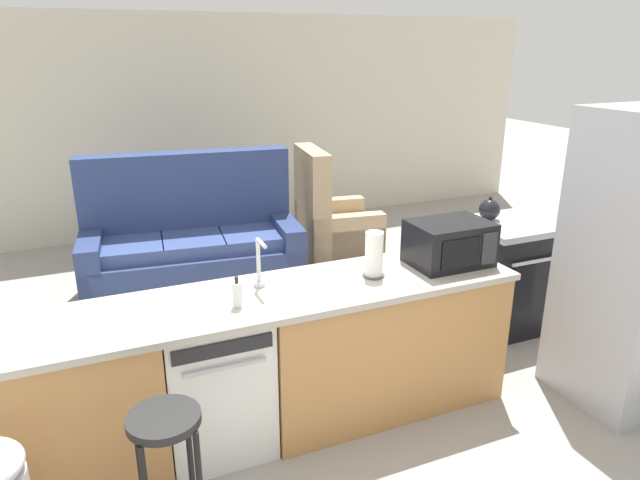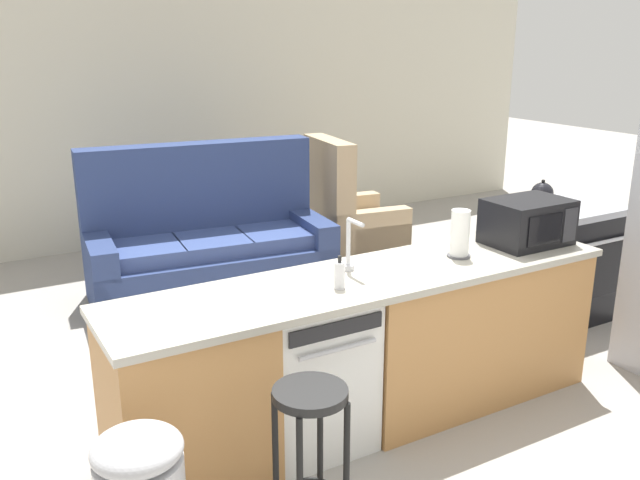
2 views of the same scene
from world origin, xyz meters
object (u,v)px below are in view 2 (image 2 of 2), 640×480
(stove_range, at_px, (564,261))
(couch, at_px, (207,248))
(microwave, at_px, (528,222))
(paper_towel_roll, at_px, (460,234))
(soap_bottle, at_px, (339,275))
(dishwasher, at_px, (308,371))
(armchair, at_px, (347,223))
(kettle, at_px, (542,193))
(bar_stool, at_px, (310,433))

(stove_range, relative_size, couch, 0.43)
(microwave, xyz_separation_m, paper_towel_roll, (-0.54, -0.00, -0.00))
(microwave, bearing_deg, stove_range, 27.85)
(microwave, distance_m, couch, 2.79)
(couch, bearing_deg, soap_bottle, -94.90)
(dishwasher, xyz_separation_m, microwave, (1.56, -0.00, 0.62))
(couch, bearing_deg, armchair, 8.19)
(stove_range, xyz_separation_m, armchair, (-0.68, 2.11, -0.10))
(dishwasher, relative_size, stove_range, 0.93)
(dishwasher, height_order, kettle, kettle)
(kettle, height_order, bar_stool, kettle)
(dishwasher, xyz_separation_m, kettle, (2.43, 0.68, 0.56))
(bar_stool, bearing_deg, dishwasher, 62.00)
(paper_towel_roll, xyz_separation_m, soap_bottle, (-0.88, -0.09, -0.07))
(couch, bearing_deg, kettle, -40.13)
(stove_range, bearing_deg, microwave, -152.15)
(kettle, bearing_deg, armchair, 104.66)
(dishwasher, bearing_deg, couch, 81.72)
(stove_range, distance_m, soap_bottle, 2.60)
(bar_stool, bearing_deg, microwave, 19.36)
(dishwasher, xyz_separation_m, armchair, (1.92, 2.66, -0.07))
(dishwasher, distance_m, paper_towel_roll, 1.19)
(microwave, height_order, paper_towel_roll, paper_towel_roll)
(stove_range, height_order, paper_towel_roll, paper_towel_roll)
(kettle, height_order, couch, couch)
(stove_range, distance_m, bar_stool, 3.20)
(armchair, bearing_deg, dishwasher, -125.80)
(dishwasher, relative_size, couch, 0.40)
(microwave, xyz_separation_m, bar_stool, (-1.92, -0.67, -0.50))
(kettle, relative_size, armchair, 0.17)
(couch, bearing_deg, dishwasher, -98.28)
(bar_stool, height_order, armchair, armchair)
(dishwasher, bearing_deg, armchair, 54.20)
(dishwasher, xyz_separation_m, bar_stool, (-0.36, -0.68, 0.11))
(soap_bottle, xyz_separation_m, bar_stool, (-0.50, -0.58, -0.44))
(microwave, distance_m, armchair, 2.77)
(paper_towel_roll, distance_m, bar_stool, 1.61)
(microwave, distance_m, soap_bottle, 1.43)
(soap_bottle, distance_m, couch, 2.60)
(microwave, xyz_separation_m, armchair, (0.36, 2.66, -0.69))
(dishwasher, height_order, couch, couch)
(kettle, distance_m, bar_stool, 3.14)
(soap_bottle, distance_m, bar_stool, 0.88)
(dishwasher, relative_size, soap_bottle, 4.77)
(soap_bottle, distance_m, armchair, 3.33)
(microwave, height_order, couch, couch)
(microwave, distance_m, kettle, 1.11)
(dishwasher, relative_size, paper_towel_roll, 2.98)
(microwave, relative_size, paper_towel_roll, 1.77)
(microwave, height_order, kettle, microwave)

